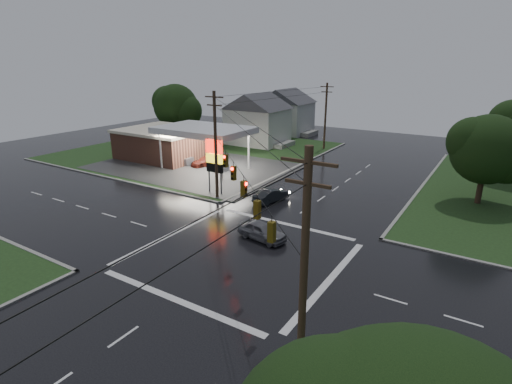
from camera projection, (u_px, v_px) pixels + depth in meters
The scene contains 15 objects.
ground at pixel (241, 255), 29.83m from camera, with size 120.00×120.00×0.00m, color black.
grass_nw at pixel (198, 151), 63.85m from camera, with size 36.00×36.00×0.08m, color #1C3216.
gas_station at pixel (171, 142), 57.83m from camera, with size 26.20×18.00×5.60m.
pylon_sign at pixel (214, 157), 42.31m from camera, with size 2.00×0.35×6.00m.
utility_pole_nw at pixel (216, 144), 40.46m from camera, with size 2.20×0.32×11.00m.
utility_pole_se at pixel (304, 278), 15.59m from camera, with size 2.20×0.32×11.00m.
utility_pole_n at pixel (325, 115), 63.44m from camera, with size 2.20×0.32×10.50m.
traffic_signals at pixel (240, 171), 27.77m from camera, with size 26.87×26.87×1.47m.
house_near at pixel (258, 118), 67.96m from camera, with size 11.05×8.48×8.60m.
house_far at pixel (286, 111), 78.10m from camera, with size 11.05×8.48×8.60m.
tree_nw_behind at pixel (176, 106), 69.09m from camera, with size 8.93×7.60×10.00m.
tree_ne_near at pixel (489, 150), 38.60m from camera, with size 7.99×6.80×8.98m.
car_north at pixel (271, 195), 40.80m from camera, with size 1.45×4.15×1.37m, color black.
car_crossing at pixel (262, 231), 32.18m from camera, with size 1.72×4.26×1.45m, color slate.
car_pump at pixel (207, 161), 54.74m from camera, with size 1.89×4.64×1.35m, color #511912.
Camera 1 is at (15.24, -22.12, 13.84)m, focal length 28.00 mm.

